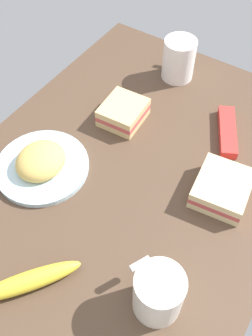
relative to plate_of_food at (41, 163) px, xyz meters
The scene contains 8 objects.
tabletop 17.55cm from the plate_of_food, 115.96° to the left, with size 90.00×64.00×2.00cm, color #4C3828.
plate_of_food is the anchor object (origin of this frame).
coffee_mug_black 42.09cm from the plate_of_food, 167.51° to the left, with size 10.05×7.80×10.20cm.
coffee_mug_milky 35.57cm from the plate_of_food, 71.88° to the left, with size 8.12×10.02×9.85cm.
sandwich_main 36.26cm from the plate_of_food, 112.88° to the left, with size 12.26×11.30×4.40cm.
sandwich_side 21.74cm from the plate_of_food, 163.42° to the left, with size 10.30×9.40×4.40cm.
banana 24.59cm from the plate_of_food, 35.65° to the left, with size 16.42×13.33×3.32cm.
snack_bar 40.55cm from the plate_of_food, 136.52° to the left, with size 14.01×3.46×2.00cm, color red.
Camera 1 is at (37.77, 24.72, 64.89)cm, focal length 40.74 mm.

